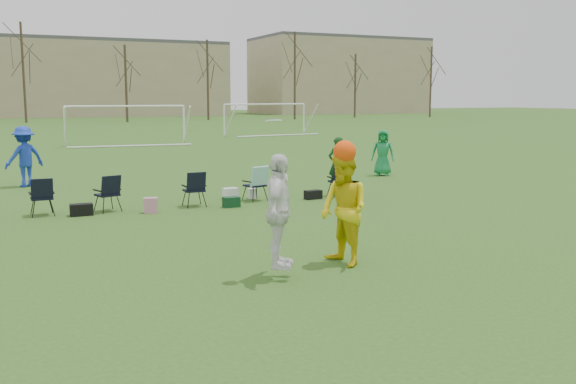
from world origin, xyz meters
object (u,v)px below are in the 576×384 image
goal_right (266,110)px  fielder_blue (24,157)px  goal_mid (126,114)px  center_contest (320,209)px  fielder_green_far (383,153)px

goal_right → fielder_blue: bearing=-136.1°
goal_mid → fielder_blue: bearing=-106.6°
center_contest → goal_mid: 31.44m
fielder_blue → goal_mid: goal_mid is taller
fielder_green_far → goal_mid: (-5.77, 20.35, 1.05)m
fielder_green_far → center_contest: bearing=-91.6°
goal_mid → goal_right: bearing=30.6°
fielder_green_far → goal_mid: 21.18m
center_contest → goal_mid: (2.65, 31.32, 0.85)m
fielder_blue → center_contest: size_ratio=0.77×
center_contest → goal_right: size_ratio=0.36×
fielder_blue → fielder_green_far: (12.53, -2.38, -0.13)m
fielder_blue → goal_right: bearing=-152.7°
center_contest → goal_right: (14.65, 37.32, 0.85)m
goal_mid → goal_right: same height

